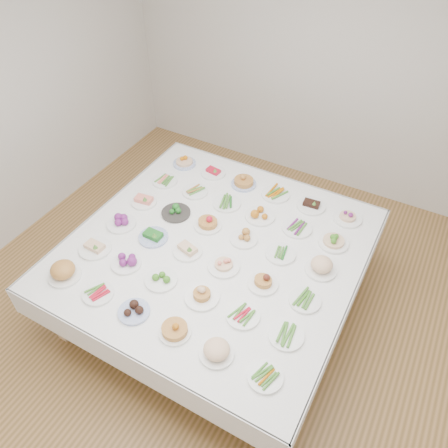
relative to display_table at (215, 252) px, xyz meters
The scene contains 38 objects.
room_envelope 1.17m from the display_table, 47.75° to the right, with size 5.02×5.02×2.81m.
display_table is the anchor object (origin of this frame).
dish_0 1.20m from the display_table, 135.40° to the right, with size 0.25×0.25×0.15m.
dish_1 1.00m from the display_table, 120.99° to the right, with size 0.23×0.23×0.05m.
dish_2 0.88m from the display_table, 101.83° to the right, with size 0.23×0.23×0.09m.
dish_3 0.87m from the display_table, 78.72° to the right, with size 0.22×0.22×0.13m.
dish_4 1.00m from the display_table, 59.54° to the right, with size 0.23×0.23×0.15m.
dish_5 1.20m from the display_table, 44.87° to the right, with size 0.23×0.23×0.05m.
dish_6 0.99m from the display_table, 148.79° to the right, with size 0.26×0.26×0.11m.
dish_7 0.74m from the display_table, 135.08° to the right, with size 0.24×0.24×0.11m.
dish_8 0.56m from the display_table, 109.10° to the right, with size 0.25×0.25×0.10m.
dish_9 0.55m from the display_table, 70.58° to the right, with size 0.26×0.26×0.13m.
dish_10 0.73m from the display_table, 44.31° to the right, with size 0.24×0.24×0.05m.
dish_11 0.99m from the display_table, 30.88° to the right, with size 0.24×0.24×0.06m.
dish_12 0.86m from the display_table, 168.58° to the right, with size 0.25×0.25×0.12m.
dish_13 0.54m from the display_table, 161.08° to the right, with size 0.25×0.25×0.11m.
dish_14 0.26m from the display_table, 134.76° to the right, with size 0.24×0.24×0.11m.
dish_15 0.27m from the display_table, 43.77° to the right, with size 0.25×0.25×0.13m.
dish_16 0.56m from the display_table, 18.74° to the right, with size 0.23×0.23×0.12m.
dish_17 0.87m from the display_table, 11.20° to the right, with size 0.23×0.23×0.06m.
dish_18 0.87m from the display_table, 169.07° to the left, with size 0.23×0.23×0.10m.
dish_19 0.55m from the display_table, 160.62° to the left, with size 0.25×0.25×0.10m.
dish_20 0.28m from the display_table, 134.46° to the left, with size 0.24×0.24×0.13m.
dish_21 0.27m from the display_table, 45.94° to the left, with size 0.23×0.23×0.09m.
dish_22 0.54m from the display_table, 18.67° to the left, with size 0.24×0.24×0.05m.
dish_23 0.88m from the display_table, 11.46° to the left, with size 0.24×0.24×0.15m.
dish_24 1.00m from the display_table, 149.04° to the left, with size 0.24×0.24×0.05m.
dish_25 0.73m from the display_table, 134.83° to the left, with size 0.24×0.24×0.05m.
dish_26 0.55m from the display_table, 108.62° to the left, with size 0.28×0.26×0.06m.
dish_27 0.54m from the display_table, 71.46° to the left, with size 0.26×0.26×0.11m.
dish_28 0.73m from the display_table, 45.34° to the left, with size 0.26×0.25×0.06m.
dish_29 0.99m from the display_table, 30.69° to the left, with size 0.27×0.27×0.14m.
dish_30 1.20m from the display_table, 134.95° to the left, with size 0.23×0.23×0.12m.
dish_31 1.00m from the display_table, 120.90° to the left, with size 0.24×0.24×0.10m.
dish_32 0.87m from the display_table, 101.27° to the left, with size 0.26×0.25×0.15m.
dish_33 0.87m from the display_table, 78.98° to the left, with size 0.28×0.26×0.06m.
dish_34 1.00m from the display_table, 58.82° to the left, with size 0.26×0.26×0.09m.
dish_35 1.21m from the display_table, 44.86° to the left, with size 0.25×0.25×0.12m.
Camera 1 is at (1.10, -1.96, 3.35)m, focal length 35.00 mm.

